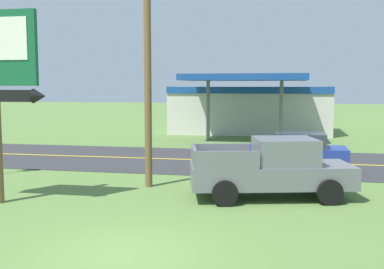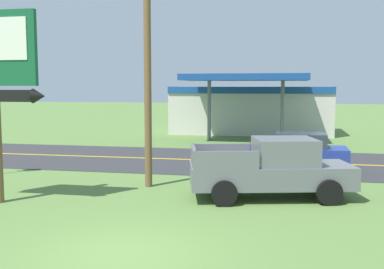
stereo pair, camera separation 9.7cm
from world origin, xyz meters
The scene contains 7 objects.
ground_plane centered at (0.00, 0.00, 0.00)m, with size 180.00×180.00×0.00m, color #5B7F3D.
road_asphalt centered at (0.00, 13.00, 0.01)m, with size 140.00×8.00×0.02m, color #333335.
road_centre_line centered at (0.00, 13.00, 0.02)m, with size 126.00×0.20×0.01m, color gold.
utility_pole centered at (-1.35, 6.71, 5.12)m, with size 1.64×0.26×9.69m.
gas_station centered at (0.85, 27.05, 1.94)m, with size 12.00×11.50×4.40m.
pickup_grey_parked_on_lawn centered at (3.11, 5.84, 0.96)m, with size 5.52×3.13×1.96m.
car_blue_near_lane centered at (4.02, 11.00, 0.83)m, with size 4.20×2.00×1.64m.
Camera 1 is at (3.42, -9.34, 3.64)m, focal length 43.63 mm.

